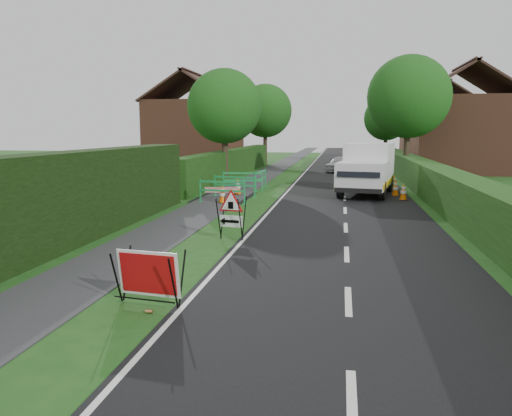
{
  "coord_description": "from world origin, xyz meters",
  "views": [
    {
      "loc": [
        2.31,
        -11.3,
        3.06
      ],
      "look_at": [
        0.02,
        2.1,
        0.95
      ],
      "focal_mm": 35.0,
      "sensor_mm": 36.0,
      "label": 1
    }
  ],
  "objects": [
    {
      "name": "house_west",
      "position": [
        -10.0,
        30.0,
        2.9
      ],
      "size": [
        7.5,
        7.4,
        7.88
      ],
      "color": "brown",
      "rests_on": "ground"
    },
    {
      "name": "hedge_west_far",
      "position": [
        -5.0,
        22.0,
        0.0
      ],
      "size": [
        1.0,
        24.0,
        1.8
      ],
      "primitive_type": "cube",
      "color": "#14380F",
      "rests_on": "ground"
    },
    {
      "name": "redwhite_plank",
      "position": [
        -2.93,
        10.21,
        0.0
      ],
      "size": [
        1.49,
        0.28,
        0.25
      ],
      "primitive_type": "cube",
      "rotation": [
        0.0,
        0.0,
        0.16
      ],
      "color": "red",
      "rests_on": "ground"
    },
    {
      "name": "traffic_cone_1",
      "position": [
        4.86,
        12.85,
        0.39
      ],
      "size": [
        0.38,
        0.38,
        0.79
      ],
      "color": "black",
      "rests_on": "ground"
    },
    {
      "name": "traffic_cone_3",
      "position": [
        -2.66,
        9.21,
        0.39
      ],
      "size": [
        0.38,
        0.38,
        0.79
      ],
      "color": "black",
      "rests_on": "ground"
    },
    {
      "name": "traffic_cone_4",
      "position": [
        -2.58,
        12.08,
        0.39
      ],
      "size": [
        0.38,
        0.38,
        0.79
      ],
      "color": "black",
      "rests_on": "ground"
    },
    {
      "name": "hedge_east",
      "position": [
        6.5,
        16.0,
        0.0
      ],
      "size": [
        1.2,
        50.0,
        1.5
      ],
      "primitive_type": "cube",
      "color": "#14380F",
      "rests_on": "ground"
    },
    {
      "name": "tree_fw",
      "position": [
        -4.6,
        34.0,
        4.83
      ],
      "size": [
        4.8,
        4.8,
        7.24
      ],
      "color": "#2D2116",
      "rests_on": "ground"
    },
    {
      "name": "traffic_cone_2",
      "position": [
        5.05,
        15.51,
        0.39
      ],
      "size": [
        0.38,
        0.38,
        0.79
      ],
      "color": "black",
      "rests_on": "ground"
    },
    {
      "name": "ped_barrier_0",
      "position": [
        -2.64,
        9.1,
        0.63
      ],
      "size": [
        2.09,
        0.61,
        1.0
      ],
      "rotation": [
        0.0,
        0.0,
        -0.13
      ],
      "color": "#1B9548",
      "rests_on": "ground"
    },
    {
      "name": "traffic_cone_0",
      "position": [
        5.05,
        11.39,
        0.39
      ],
      "size": [
        0.38,
        0.38,
        0.79
      ],
      "color": "black",
      "rests_on": "ground"
    },
    {
      "name": "house_east_a",
      "position": [
        11.0,
        28.0,
        2.9
      ],
      "size": [
        7.5,
        7.4,
        7.88
      ],
      "color": "brown",
      "rests_on": "ground"
    },
    {
      "name": "ped_barrier_2",
      "position": [
        -2.63,
        13.57,
        0.63
      ],
      "size": [
        2.08,
        0.51,
        1.0
      ],
      "rotation": [
        0.0,
        0.0,
        0.08
      ],
      "color": "#1B9548",
      "rests_on": "ground"
    },
    {
      "name": "ped_barrier_1",
      "position": [
        -2.58,
        11.29,
        0.63
      ],
      "size": [
        2.09,
        0.7,
        1.0
      ],
      "rotation": [
        0.0,
        0.0,
        -0.17
      ],
      "color": "#1B9548",
      "rests_on": "ground"
    },
    {
      "name": "house_east_b",
      "position": [
        12.0,
        42.0,
        2.9
      ],
      "size": [
        7.5,
        7.4,
        7.88
      ],
      "color": "brown",
      "rests_on": "ground"
    },
    {
      "name": "litter_can",
      "position": [
        -0.83,
        -3.66,
        0.0
      ],
      "size": [
        0.12,
        0.07,
        0.07
      ],
      "primitive_type": "cylinder",
      "rotation": [
        0.0,
        1.57,
        0.0
      ],
      "color": "#BF7F4C",
      "rests_on": "ground"
    },
    {
      "name": "ped_barrier_3",
      "position": [
        -1.86,
        14.54,
        0.63
      ],
      "size": [
        0.56,
        2.08,
        1.0
      ],
      "rotation": [
        0.0,
        0.0,
        1.47
      ],
      "color": "#1B9548",
      "rests_on": "ground"
    },
    {
      "name": "tree_nw",
      "position": [
        -4.6,
        18.0,
        4.48
      ],
      "size": [
        4.4,
        4.4,
        6.7
      ],
      "color": "#2D2116",
      "rests_on": "ground"
    },
    {
      "name": "triangle_sign",
      "position": [
        -0.74,
        2.16,
        0.84
      ],
      "size": [
        0.96,
        0.96,
        1.21
      ],
      "rotation": [
        0.0,
        0.0,
        -0.17
      ],
      "color": "black",
      "rests_on": "ground"
    },
    {
      "name": "ground",
      "position": [
        0.0,
        0.0,
        0.0
      ],
      "size": [
        120.0,
        120.0,
        0.0
      ],
      "primitive_type": "plane",
      "color": "#1A4A15",
      "rests_on": "ground"
    },
    {
      "name": "road_surface",
      "position": [
        2.5,
        35.0,
        0.0
      ],
      "size": [
        6.0,
        90.0,
        0.02
      ],
      "primitive_type": "cube",
      "color": "black",
      "rests_on": "ground"
    },
    {
      "name": "footpath",
      "position": [
        -3.0,
        35.0,
        0.01
      ],
      "size": [
        2.0,
        90.0,
        0.02
      ],
      "primitive_type": "cube",
      "color": "#2D2D30",
      "rests_on": "ground"
    },
    {
      "name": "hatchback_car",
      "position": [
        2.25,
        26.46,
        0.61
      ],
      "size": [
        2.54,
        3.88,
        1.23
      ],
      "primitive_type": "imported",
      "rotation": [
        0.0,
        0.0,
        -0.33
      ],
      "color": "silver",
      "rests_on": "ground"
    },
    {
      "name": "hedge_west_near",
      "position": [
        -5.0,
        0.0,
        0.0
      ],
      "size": [
        1.1,
        18.0,
        2.5
      ],
      "primitive_type": "cube",
      "color": "black",
      "rests_on": "ground"
    },
    {
      "name": "tree_ne",
      "position": [
        6.4,
        22.0,
        5.17
      ],
      "size": [
        5.2,
        5.2,
        7.79
      ],
      "color": "#2D2116",
      "rests_on": "ground"
    },
    {
      "name": "red_rect_sign",
      "position": [
        -0.98,
        -3.29,
        0.56
      ],
      "size": [
        1.22,
        0.84,
        0.98
      ],
      "rotation": [
        0.0,
        0.0,
        -0.13
      ],
      "color": "black",
      "rests_on": "ground"
    },
    {
      "name": "tree_fe",
      "position": [
        6.4,
        38.0,
        4.22
      ],
      "size": [
        4.2,
        4.2,
        6.33
      ],
      "color": "#2D2116",
      "rests_on": "ground"
    },
    {
      "name": "works_van",
      "position": [
        3.56,
        13.33,
        1.3
      ],
      "size": [
        3.02,
        5.65,
        2.45
      ],
      "rotation": [
        0.0,
        0.0,
        -0.18
      ],
      "color": "silver",
      "rests_on": "ground"
    }
  ]
}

